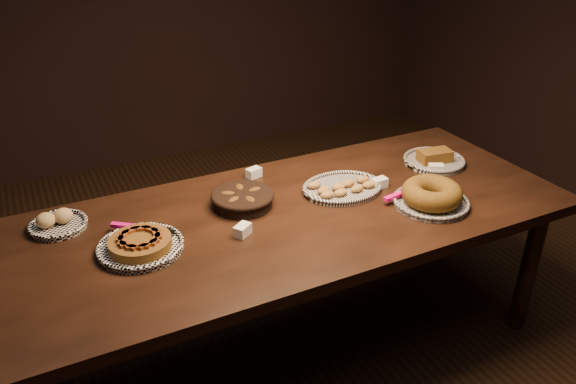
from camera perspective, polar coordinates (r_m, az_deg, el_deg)
name	(u,v)px	position (r m, az deg, el deg)	size (l,w,h in m)	color
ground	(293,344)	(2.84, 0.56, -15.22)	(5.00, 5.00, 0.00)	black
buffet_table	(294,226)	(2.43, 0.63, -3.47)	(2.40, 1.00, 0.75)	black
apple_tart_plate	(140,245)	(2.20, -14.78, -5.19)	(0.33, 0.36, 0.06)	white
madeleine_platter	(342,188)	(2.56, 5.54, 0.45)	(0.37, 0.31, 0.04)	black
bundt_cake_plate	(431,196)	(2.50, 14.36, -0.40)	(0.36, 0.34, 0.10)	black
croissant_basket	(243,198)	(2.42, -4.63, -0.61)	(0.33, 0.33, 0.07)	black
bread_roll_plate	(57,223)	(2.45, -22.42, -2.89)	(0.23, 0.23, 0.07)	white
loaf_plate	(434,159)	(2.91, 14.63, 3.23)	(0.31, 0.31, 0.07)	black
tent_cards	(295,196)	(2.46, 0.70, -0.41)	(1.58, 0.53, 0.04)	white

